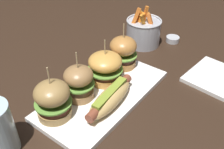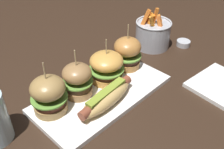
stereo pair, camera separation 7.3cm
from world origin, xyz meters
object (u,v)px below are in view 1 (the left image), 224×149
(side_plate, at_px, (219,79))
(platter_main, at_px, (104,94))
(slider_far_left, at_px, (53,99))
(fries_bucket, at_px, (143,31))
(slider_center_right, at_px, (105,67))
(slider_far_right, at_px, (123,52))
(sauce_ramekin, at_px, (173,39))
(hot_dog, at_px, (110,97))
(slider_center_left, at_px, (79,82))

(side_plate, bearing_deg, platter_main, 139.23)
(slider_far_left, height_order, fries_bucket, slider_far_left)
(slider_center_right, distance_m, slider_far_right, 0.09)
(side_plate, bearing_deg, sauce_ramekin, 58.27)
(side_plate, bearing_deg, slider_far_right, 115.04)
(hot_dog, bearing_deg, fries_bucket, 18.27)
(platter_main, height_order, fries_bucket, fries_bucket)
(slider_center_left, height_order, slider_center_right, slider_center_left)
(sauce_ramekin, relative_size, side_plate, 0.29)
(hot_dog, bearing_deg, slider_far_left, 142.89)
(platter_main, bearing_deg, slider_center_left, 140.72)
(slider_far_right, bearing_deg, platter_main, -165.86)
(hot_dog, relative_size, slider_center_left, 1.37)
(hot_dog, xyz_separation_m, side_plate, (0.30, -0.19, -0.03))
(slider_center_right, bearing_deg, slider_far_left, 176.92)
(slider_center_right, xyz_separation_m, fries_bucket, (0.28, 0.04, -0.01))
(slider_far_left, xyz_separation_m, sauce_ramekin, (0.55, -0.05, -0.05))
(hot_dog, xyz_separation_m, fries_bucket, (0.35, 0.12, 0.01))
(slider_far_left, distance_m, sauce_ramekin, 0.56)
(slider_center_left, distance_m, fries_bucket, 0.38)
(platter_main, relative_size, slider_center_right, 2.92)
(side_plate, bearing_deg, slider_far_left, 146.11)
(fries_bucket, relative_size, side_plate, 0.87)
(platter_main, distance_m, slider_far_left, 0.16)
(slider_far_right, height_order, sauce_ramekin, slider_far_right)
(slider_center_left, distance_m, slider_far_right, 0.20)
(slider_far_left, distance_m, slider_center_right, 0.19)
(slider_far_left, height_order, slider_center_right, slider_far_left)
(slider_far_left, bearing_deg, sauce_ramekin, -5.60)
(slider_center_left, xyz_separation_m, slider_center_right, (0.10, -0.01, -0.00))
(platter_main, height_order, slider_center_right, slider_center_right)
(platter_main, xyz_separation_m, side_plate, (0.27, -0.23, -0.00))
(slider_far_left, relative_size, side_plate, 0.85)
(slider_far_left, bearing_deg, fries_bucket, 3.57)
(slider_center_right, height_order, side_plate, slider_center_right)
(slider_center_left, bearing_deg, hot_dog, -73.90)
(slider_center_left, xyz_separation_m, fries_bucket, (0.38, 0.03, -0.01))
(hot_dog, bearing_deg, slider_center_left, 106.10)
(slider_far_left, bearing_deg, slider_far_right, -1.38)
(slider_far_left, distance_m, slider_center_left, 0.09)
(slider_far_left, relative_size, slider_center_left, 1.03)
(slider_center_right, relative_size, fries_bucket, 0.91)
(hot_dog, distance_m, slider_far_left, 0.15)
(hot_dog, bearing_deg, platter_main, 58.79)
(hot_dog, xyz_separation_m, slider_center_right, (0.08, 0.08, 0.02))
(slider_center_left, xyz_separation_m, sauce_ramekin, (0.46, -0.05, -0.05))
(platter_main, distance_m, slider_center_right, 0.08)
(slider_far_right, relative_size, side_plate, 0.85)
(slider_center_left, height_order, fries_bucket, slider_center_left)
(hot_dog, xyz_separation_m, slider_center_left, (-0.02, 0.09, 0.03))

